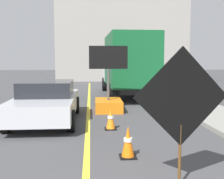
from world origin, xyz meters
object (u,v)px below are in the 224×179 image
(roadwork_sign, at_px, (181,99))
(traffic_cone_mid_lane, at_px, (111,119))
(arrow_board_trailer, at_px, (108,99))
(traffic_cone_near_sign, at_px, (128,142))
(box_truck, at_px, (128,64))
(pickup_car, at_px, (46,101))
(highway_guide_sign, at_px, (133,46))

(roadwork_sign, relative_size, traffic_cone_mid_lane, 3.55)
(arrow_board_trailer, height_order, traffic_cone_near_sign, arrow_board_trailer)
(box_truck, relative_size, traffic_cone_mid_lane, 11.36)
(roadwork_sign, height_order, box_truck, box_truck)
(box_truck, height_order, pickup_car, box_truck)
(roadwork_sign, distance_m, traffic_cone_near_sign, 1.96)
(box_truck, distance_m, traffic_cone_near_sign, 10.89)
(arrow_board_trailer, bearing_deg, box_truck, 73.51)
(pickup_car, height_order, traffic_cone_mid_lane, pickup_car)
(arrow_board_trailer, relative_size, traffic_cone_near_sign, 3.87)
(arrow_board_trailer, height_order, box_truck, box_truck)
(pickup_car, height_order, highway_guide_sign, highway_guide_sign)
(highway_guide_sign, relative_size, traffic_cone_near_sign, 7.17)
(box_truck, relative_size, highway_guide_sign, 1.49)
(pickup_car, bearing_deg, arrow_board_trailer, 40.04)
(pickup_car, xyz_separation_m, highway_guide_sign, (5.49, 16.04, 2.73))
(box_truck, xyz_separation_m, traffic_cone_mid_lane, (-1.60, -8.16, -1.57))
(highway_guide_sign, height_order, traffic_cone_near_sign, highway_guide_sign)
(box_truck, relative_size, traffic_cone_near_sign, 10.72)
(roadwork_sign, bearing_deg, traffic_cone_near_sign, 114.80)
(traffic_cone_near_sign, bearing_deg, pickup_car, 121.16)
(roadwork_sign, bearing_deg, pickup_car, 119.49)
(pickup_car, distance_m, traffic_cone_near_sign, 4.51)
(arrow_board_trailer, xyz_separation_m, traffic_cone_near_sign, (0.06, -5.75, -0.14))
(traffic_cone_near_sign, relative_size, traffic_cone_mid_lane, 1.06)
(highway_guide_sign, distance_m, traffic_cone_near_sign, 20.37)
(roadwork_sign, bearing_deg, arrow_board_trailer, 95.78)
(pickup_car, xyz_separation_m, traffic_cone_near_sign, (2.33, -3.85, -0.35))
(box_truck, bearing_deg, traffic_cone_near_sign, -97.48)
(highway_guide_sign, height_order, traffic_cone_mid_lane, highway_guide_sign)
(pickup_car, relative_size, traffic_cone_mid_lane, 6.86)
(highway_guide_sign, bearing_deg, arrow_board_trailer, -102.83)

